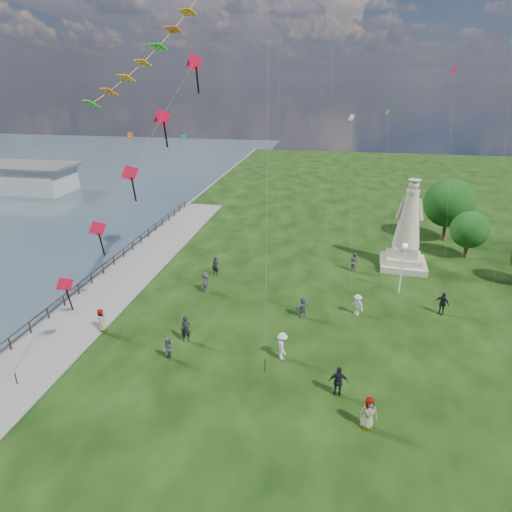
% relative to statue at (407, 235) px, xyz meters
% --- Properties ---
extents(waterfront, '(200.00, 200.00, 1.51)m').
position_rel_statue_xyz_m(waterfront, '(-26.02, -11.98, -3.24)').
color(waterfront, '#34424F').
rests_on(waterfront, ground).
extents(statue, '(4.37, 4.37, 8.40)m').
position_rel_statue_xyz_m(statue, '(0.00, 0.00, 0.00)').
color(statue, beige).
rests_on(statue, ground).
extents(lamppost, '(0.41, 0.41, 4.47)m').
position_rel_statue_xyz_m(lamppost, '(-1.01, -5.75, 0.05)').
color(lamppost, silver).
rests_on(lamppost, ground).
extents(tree_row, '(8.76, 14.41, 6.89)m').
position_rel_statue_xyz_m(tree_row, '(6.10, 5.99, 0.57)').
color(tree_row, '#382314').
rests_on(tree_row, ground).
extents(person_0, '(0.78, 0.60, 1.90)m').
position_rel_statue_xyz_m(person_0, '(-16.09, -15.75, -2.22)').
color(person_0, black).
rests_on(person_0, ground).
extents(person_1, '(0.89, 0.88, 1.59)m').
position_rel_statue_xyz_m(person_1, '(-16.51, -17.98, -2.38)').
color(person_1, '#595960').
rests_on(person_1, ground).
extents(person_2, '(1.01, 1.34, 1.85)m').
position_rel_statue_xyz_m(person_2, '(-9.42, -16.46, -2.25)').
color(person_2, silver).
rests_on(person_2, ground).
extents(person_3, '(1.14, 0.63, 1.89)m').
position_rel_statue_xyz_m(person_3, '(-5.89, -19.31, -2.23)').
color(person_3, black).
rests_on(person_3, ground).
extents(person_4, '(1.02, 0.75, 1.88)m').
position_rel_statue_xyz_m(person_4, '(-4.37, -21.51, -2.23)').
color(person_4, '#595960').
rests_on(person_4, ground).
extents(person_5, '(1.02, 1.73, 1.74)m').
position_rel_statue_xyz_m(person_5, '(-16.96, -8.39, -2.30)').
color(person_5, '#595960').
rests_on(person_5, ground).
extents(person_6, '(0.69, 0.50, 1.75)m').
position_rel_statue_xyz_m(person_6, '(-17.01, -5.11, -2.30)').
color(person_6, black).
rests_on(person_6, ground).
extents(person_7, '(0.98, 1.00, 1.79)m').
position_rel_statue_xyz_m(person_7, '(-4.63, -1.81, -2.28)').
color(person_7, '#595960').
rests_on(person_7, ground).
extents(person_8, '(1.18, 1.16, 1.70)m').
position_rel_statue_xyz_m(person_8, '(-4.57, -9.99, -2.32)').
color(person_8, silver).
rests_on(person_8, ground).
extents(person_9, '(1.16, 1.06, 1.79)m').
position_rel_statue_xyz_m(person_9, '(1.73, -8.66, -2.28)').
color(person_9, black).
rests_on(person_9, ground).
extents(person_10, '(0.72, 0.93, 1.68)m').
position_rel_statue_xyz_m(person_10, '(-22.32, -15.71, -2.33)').
color(person_10, '#595960').
rests_on(person_10, ground).
extents(person_11, '(1.55, 1.56, 1.66)m').
position_rel_statue_xyz_m(person_11, '(-8.60, -11.06, -2.34)').
color(person_11, '#595960').
rests_on(person_11, ground).
extents(red_kite_train, '(9.29, 9.35, 17.97)m').
position_rel_statue_xyz_m(red_kite_train, '(-18.77, -16.39, 7.92)').
color(red_kite_train, black).
rests_on(red_kite_train, ground).
extents(small_kites, '(32.88, 17.30, 28.55)m').
position_rel_statue_xyz_m(small_kites, '(-7.96, 2.17, 11.33)').
color(small_kites, '#16877C').
rests_on(small_kites, ground).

